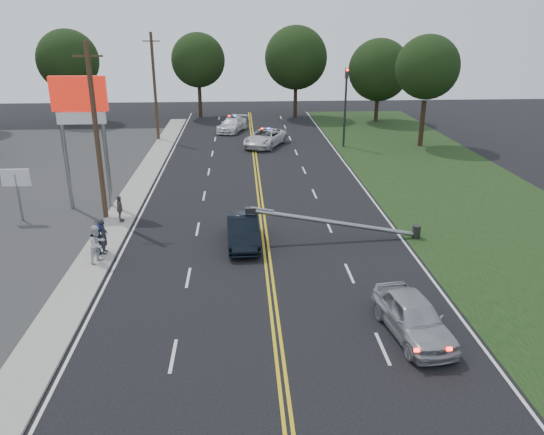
{
  "coord_description": "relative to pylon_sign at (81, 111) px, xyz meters",
  "views": [
    {
      "loc": [
        -1.2,
        -17.77,
        10.96
      ],
      "look_at": [
        0.3,
        7.05,
        1.7
      ],
      "focal_mm": 35.0,
      "sensor_mm": 36.0,
      "label": 1
    }
  ],
  "objects": [
    {
      "name": "bystander_b",
      "position": [
        2.44,
        -8.29,
        -4.95
      ],
      "size": [
        1.06,
        1.13,
        1.85
      ],
      "primitive_type": "imported",
      "rotation": [
        0.0,
        0.0,
        1.05
      ],
      "color": "silver",
      "rests_on": "sidewalk"
    },
    {
      "name": "ground",
      "position": [
        10.5,
        -14.0,
        -6.0
      ],
      "size": [
        120.0,
        120.0,
        0.0
      ],
      "primitive_type": "plane",
      "color": "black",
      "rests_on": "ground"
    },
    {
      "name": "fallen_streetlight",
      "position": [
        14.69,
        -6.0,
        -5.08
      ],
      "size": [
        9.36,
        0.44,
        1.91
      ],
      "color": "#2D2D30",
      "rests_on": "ground"
    },
    {
      "name": "bystander_c",
      "position": [
        2.27,
        -7.37,
        -5.08
      ],
      "size": [
        0.78,
        1.12,
        1.58
      ],
      "primitive_type": "imported",
      "rotation": [
        0.0,
        0.0,
        1.38
      ],
      "color": "#191D40",
      "rests_on": "sidewalk"
    },
    {
      "name": "tree_8",
      "position": [
        25.0,
        28.84,
        -0.23
      ],
      "size": [
        6.88,
        6.88,
        9.21
      ],
      "color": "black",
      "rests_on": "ground"
    },
    {
      "name": "utility_pole_mid",
      "position": [
        1.3,
        -2.0,
        -0.91
      ],
      "size": [
        1.6,
        0.28,
        10.0
      ],
      "color": "#382619",
      "rests_on": "ground"
    },
    {
      "name": "grass_verge",
      "position": [
        24.0,
        -4.0,
        -5.99
      ],
      "size": [
        12.0,
        80.0,
        0.01
      ],
      "primitive_type": "cube",
      "color": "black",
      "rests_on": "ground"
    },
    {
      "name": "waiting_sedan",
      "position": [
        15.5,
        -15.18,
        -5.23
      ],
      "size": [
        2.44,
        4.69,
        1.52
      ],
      "primitive_type": "imported",
      "rotation": [
        0.0,
        0.0,
        0.15
      ],
      "color": "#A3A7AB",
      "rests_on": "ground"
    },
    {
      "name": "centerline_yellow",
      "position": [
        10.5,
        -4.0,
        -5.99
      ],
      "size": [
        0.36,
        80.0,
        0.0
      ],
      "primitive_type": "cube",
      "color": "gold",
      "rests_on": "ground"
    },
    {
      "name": "utility_pole_far",
      "position": [
        1.3,
        20.0,
        -0.91
      ],
      "size": [
        1.6,
        0.28,
        10.0
      ],
      "color": "#382619",
      "rests_on": "ground"
    },
    {
      "name": "tree_9",
      "position": [
        26.01,
        15.98,
        1.07
      ],
      "size": [
        5.65,
        5.65,
        9.91
      ],
      "color": "black",
      "rests_on": "ground"
    },
    {
      "name": "small_sign",
      "position": [
        -3.5,
        -2.0,
        -3.66
      ],
      "size": [
        1.6,
        0.14,
        3.1
      ],
      "color": "gray",
      "rests_on": "ground"
    },
    {
      "name": "emergency_b",
      "position": [
        8.47,
        23.81,
        -5.27
      ],
      "size": [
        3.6,
        5.43,
        1.46
      ],
      "primitive_type": "imported",
      "rotation": [
        0.0,
        0.0,
        -0.34
      ],
      "color": "white",
      "rests_on": "ground"
    },
    {
      "name": "pylon_sign",
      "position": [
        0.0,
        0.0,
        0.0
      ],
      "size": [
        3.2,
        0.35,
        8.0
      ],
      "color": "gray",
      "rests_on": "ground"
    },
    {
      "name": "bystander_a",
      "position": [
        2.47,
        -7.23,
        -4.98
      ],
      "size": [
        0.5,
        0.7,
        1.8
      ],
      "primitive_type": "imported",
      "rotation": [
        0.0,
        0.0,
        1.68
      ],
      "color": "#2A2931",
      "rests_on": "sidewalk"
    },
    {
      "name": "sidewalk",
      "position": [
        2.1,
        -4.0,
        -5.94
      ],
      "size": [
        1.8,
        70.0,
        0.12
      ],
      "primitive_type": "cube",
      "color": "#9E9A8F",
      "rests_on": "ground"
    },
    {
      "name": "bystander_d",
      "position": [
        2.34,
        -2.83,
        -5.11
      ],
      "size": [
        0.55,
        0.96,
        1.53
      ],
      "primitive_type": "imported",
      "rotation": [
        0.0,
        0.0,
        1.78
      ],
      "color": "#60554D",
      "rests_on": "sidewalk"
    },
    {
      "name": "tree_5",
      "position": [
        -9.68,
        30.69,
        0.81
      ],
      "size": [
        6.75,
        6.75,
        10.2
      ],
      "color": "black",
      "rests_on": "ground"
    },
    {
      "name": "crashed_sedan",
      "position": [
        9.32,
        -6.27,
        -5.25
      ],
      "size": [
        1.76,
        4.59,
        1.49
      ],
      "primitive_type": "imported",
      "rotation": [
        0.0,
        0.0,
        0.04
      ],
      "color": "black",
      "rests_on": "ground"
    },
    {
      "name": "emergency_a",
      "position": [
        11.59,
        16.68,
        -5.21
      ],
      "size": [
        4.73,
        6.2,
        1.57
      ],
      "primitive_type": "imported",
      "rotation": [
        0.0,
        0.0,
        -0.44
      ],
      "color": "silver",
      "rests_on": "ground"
    },
    {
      "name": "tree_6",
      "position": [
        4.55,
        32.84,
        0.63
      ],
      "size": [
        6.25,
        6.25,
        9.77
      ],
      "color": "black",
      "rests_on": "ground"
    },
    {
      "name": "tree_7",
      "position": [
        15.96,
        32.34,
        0.89
      ],
      "size": [
        7.3,
        7.3,
        10.54
      ],
      "color": "black",
      "rests_on": "ground"
    },
    {
      "name": "traffic_signal",
      "position": [
        18.8,
        16.0,
        -1.79
      ],
      "size": [
        0.28,
        0.41,
        7.05
      ],
      "color": "#2D2D30",
      "rests_on": "ground"
    }
  ]
}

